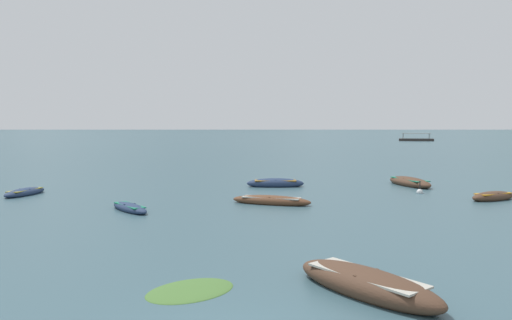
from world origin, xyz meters
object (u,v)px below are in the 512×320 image
at_px(rowboat_1, 493,197).
at_px(ferry_1, 416,139).
at_px(mooring_buoy, 420,192).
at_px(rowboat_2, 410,182).
at_px(rowboat_6, 271,201).
at_px(rowboat_0, 275,183).
at_px(rowboat_4, 25,192).
at_px(rowboat_7, 366,284).
at_px(rowboat_5, 130,208).

height_order(rowboat_1, ferry_1, ferry_1).
height_order(rowboat_1, mooring_buoy, mooring_buoy).
relative_size(rowboat_2, rowboat_6, 1.11).
distance_m(rowboat_2, ferry_1, 116.63).
bearing_deg(rowboat_6, rowboat_1, 6.10).
bearing_deg(rowboat_6, rowboat_0, 85.54).
bearing_deg(rowboat_4, rowboat_6, -13.51).
height_order(rowboat_0, rowboat_1, rowboat_0).
distance_m(rowboat_0, rowboat_6, 7.37).
distance_m(rowboat_0, rowboat_2, 9.27).
bearing_deg(mooring_buoy, rowboat_4, -178.80).
bearing_deg(rowboat_2, rowboat_4, -169.69).
bearing_deg(mooring_buoy, rowboat_6, -156.63).
bearing_deg(rowboat_6, mooring_buoy, 23.37).
distance_m(rowboat_1, rowboat_7, 18.06).
relative_size(rowboat_1, rowboat_6, 0.74).
height_order(rowboat_1, rowboat_5, rowboat_1).
xyz_separation_m(rowboat_5, rowboat_6, (6.86, 1.92, 0.04)).
bearing_deg(rowboat_5, rowboat_6, 15.68).
bearing_deg(rowboat_0, rowboat_6, -94.46).
height_order(rowboat_0, ferry_1, ferry_1).
bearing_deg(rowboat_1, rowboat_0, 152.63).
bearing_deg(rowboat_4, rowboat_0, 14.57).
xyz_separation_m(rowboat_2, ferry_1, (38.56, 110.07, 0.22)).
bearing_deg(rowboat_1, rowboat_6, -173.90).
xyz_separation_m(rowboat_6, ferry_1, (48.38, 117.94, 0.27)).
distance_m(rowboat_0, rowboat_4, 15.47).
bearing_deg(mooring_buoy, ferry_1, 71.00).
bearing_deg(rowboat_7, rowboat_2, 69.11).
xyz_separation_m(rowboat_1, rowboat_2, (-2.42, 6.56, 0.04)).
bearing_deg(rowboat_7, rowboat_0, 93.16).
bearing_deg(rowboat_0, ferry_1, 66.62).
bearing_deg(rowboat_6, ferry_1, 67.69).
xyz_separation_m(rowboat_5, mooring_buoy, (16.00, 5.88, -0.05)).
height_order(rowboat_0, mooring_buoy, mooring_buoy).
relative_size(rowboat_1, rowboat_7, 0.79).
bearing_deg(rowboat_5, ferry_1, 65.26).
height_order(rowboat_1, rowboat_2, rowboat_2).
bearing_deg(rowboat_1, rowboat_5, -170.39).
relative_size(rowboat_4, rowboat_6, 0.78).
xyz_separation_m(rowboat_5, rowboat_7, (8.58, -11.45, 0.09)).
distance_m(rowboat_2, rowboat_4, 24.62).
xyz_separation_m(rowboat_1, mooring_buoy, (-3.10, 2.64, -0.10)).
xyz_separation_m(rowboat_0, rowboat_4, (-14.97, -3.89, -0.06)).
height_order(rowboat_2, ferry_1, ferry_1).
distance_m(rowboat_1, rowboat_2, 6.99).
height_order(rowboat_4, rowboat_6, rowboat_6).
bearing_deg(mooring_buoy, rowboat_5, -159.84).
relative_size(rowboat_0, ferry_1, 0.37).
height_order(rowboat_6, mooring_buoy, mooring_buoy).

